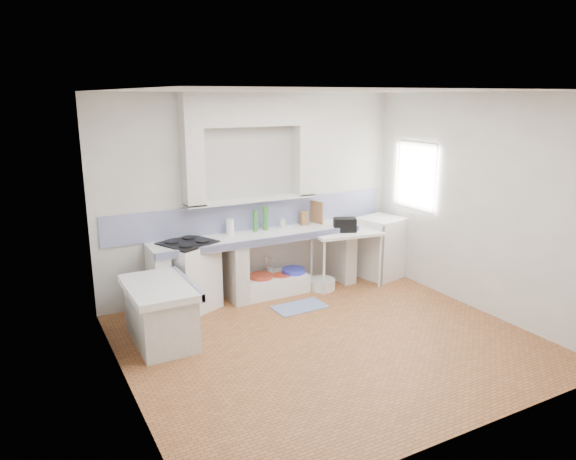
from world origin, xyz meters
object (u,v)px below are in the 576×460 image
stove (189,276)px  fridge (381,247)px  sink (273,285)px  side_table (346,259)px

stove → fridge: fridge is taller
stove → fridge: bearing=-26.3°
sink → fridge: size_ratio=1.03×
side_table → stove: bearing=-178.4°
stove → fridge: (3.03, -0.15, 0.02)m
sink → fridge: fridge is taller
sink → side_table: bearing=-13.0°
stove → sink: size_ratio=0.93×
side_table → fridge: 0.73m
stove → fridge: 3.03m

